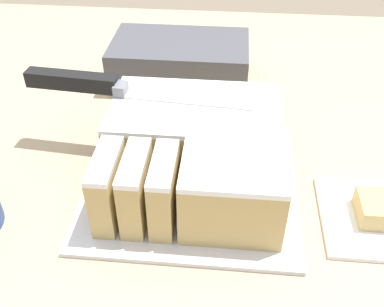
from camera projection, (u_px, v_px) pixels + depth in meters
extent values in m
cube|color=silver|center=(192.00, 181.00, 0.61)|extent=(0.28, 0.28, 0.01)
cube|color=tan|center=(195.00, 135.00, 0.62)|extent=(0.22, 0.14, 0.08)
cube|color=white|center=(195.00, 108.00, 0.59)|extent=(0.22, 0.14, 0.01)
cube|color=tan|center=(232.00, 195.00, 0.52)|extent=(0.12, 0.09, 0.08)
cube|color=white|center=(234.00, 167.00, 0.50)|extent=(0.12, 0.09, 0.01)
cube|color=tan|center=(109.00, 189.00, 0.53)|extent=(0.03, 0.09, 0.08)
cube|color=white|center=(104.00, 160.00, 0.50)|extent=(0.03, 0.09, 0.01)
cube|color=tan|center=(136.00, 191.00, 0.53)|extent=(0.03, 0.09, 0.08)
cube|color=white|center=(133.00, 162.00, 0.50)|extent=(0.03, 0.09, 0.01)
cube|color=tan|center=(164.00, 193.00, 0.53)|extent=(0.03, 0.09, 0.08)
cube|color=white|center=(163.00, 164.00, 0.50)|extent=(0.03, 0.09, 0.01)
cube|color=silver|center=(184.00, 99.00, 0.60)|extent=(0.19, 0.04, 0.00)
cube|color=slate|center=(121.00, 89.00, 0.60)|extent=(0.02, 0.02, 0.02)
cube|color=black|center=(71.00, 82.00, 0.61)|extent=(0.13, 0.03, 0.02)
cube|color=white|center=(376.00, 218.00, 0.55)|extent=(0.14, 0.14, 0.01)
cube|color=tan|center=(380.00, 209.00, 0.54)|extent=(0.05, 0.05, 0.03)
cube|color=#47474C|center=(180.00, 60.00, 0.81)|extent=(0.24, 0.15, 0.07)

